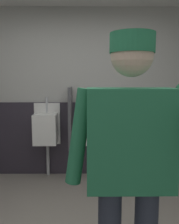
{
  "coord_description": "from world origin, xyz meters",
  "views": [
    {
      "loc": [
        0.21,
        -1.79,
        1.52
      ],
      "look_at": [
        0.23,
        0.12,
        1.25
      ],
      "focal_mm": 38.08,
      "sensor_mm": 36.0,
      "label": 1
    }
  ],
  "objects": [
    {
      "name": "urinal_middle",
      "position": [
        0.33,
        1.73,
        0.78
      ],
      "size": [
        0.4,
        0.34,
        1.24
      ],
      "color": "white",
      "rests_on": "ground_plane"
    },
    {
      "name": "wainscot_band_back",
      "position": [
        0.0,
        1.88,
        0.58
      ],
      "size": [
        4.17,
        0.03,
        1.16
      ],
      "primitive_type": "cube",
      "color": "#2D2833",
      "rests_on": "ground_plane"
    },
    {
      "name": "privacy_divider_panel",
      "position": [
        -0.04,
        1.66,
        0.95
      ],
      "size": [
        0.04,
        0.4,
        0.9
      ],
      "primitive_type": "cube",
      "color": "#4C4C51"
    },
    {
      "name": "urinal_left",
      "position": [
        -0.42,
        1.73,
        0.78
      ],
      "size": [
        0.4,
        0.34,
        1.24
      ],
      "color": "white",
      "rests_on": "ground_plane"
    },
    {
      "name": "person",
      "position": [
        0.45,
        -0.48,
        1.06
      ],
      "size": [
        0.71,
        0.6,
        1.76
      ],
      "color": "#2D3342",
      "rests_on": "ground_plane"
    },
    {
      "name": "wall_back",
      "position": [
        0.0,
        1.95,
        1.29
      ],
      "size": [
        4.77,
        0.12,
        2.58
      ],
      "primitive_type": "cube",
      "color": "#B2B2AD",
      "rests_on": "ground_plane"
    }
  ]
}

